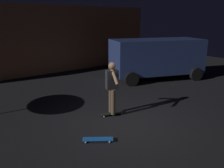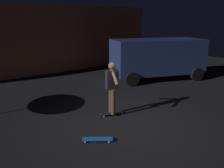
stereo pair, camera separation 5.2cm
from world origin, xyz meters
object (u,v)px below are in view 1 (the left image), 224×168
(parked_van, at_px, (157,56))
(skater, at_px, (112,84))
(skateboard_spare, at_px, (98,139))
(skateboard_ridden, at_px, (112,113))

(parked_van, relative_size, skater, 2.98)
(parked_van, height_order, skateboard_spare, parked_van)
(parked_van, relative_size, skateboard_spare, 6.66)
(skateboard_ridden, height_order, skater, skater)
(skateboard_spare, distance_m, skater, 1.98)
(parked_van, height_order, skateboard_ridden, parked_van)
(skateboard_ridden, bearing_deg, skater, -89.55)
(parked_van, xyz_separation_m, skateboard_spare, (-6.10, -3.51, -1.11))
(skateboard_spare, height_order, skater, skater)
(skateboard_ridden, height_order, skateboard_spare, same)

